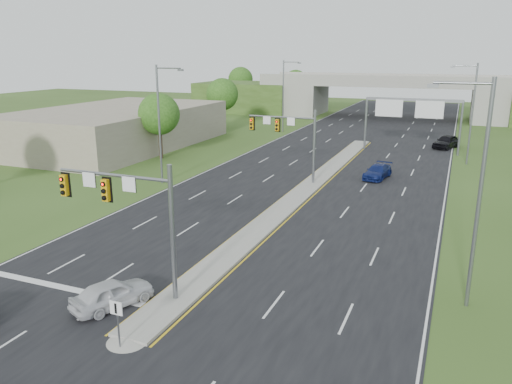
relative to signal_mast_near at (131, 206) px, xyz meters
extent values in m
plane|color=#354D1B|center=(2.26, 0.07, -4.73)|extent=(240.00, 240.00, 0.00)
cube|color=black|center=(2.26, 35.07, -4.72)|extent=(24.00, 160.00, 0.02)
cube|color=gray|center=(2.26, 23.07, -4.63)|extent=(2.00, 54.00, 0.16)
cone|color=gray|center=(2.26, -3.93, -4.63)|extent=(2.00, 2.00, 0.16)
cube|color=gold|center=(1.11, 23.07, -4.70)|extent=(0.12, 54.00, 0.01)
cube|color=gold|center=(3.41, 23.07, -4.70)|extent=(0.12, 54.00, 0.01)
cube|color=silver|center=(-9.54, 35.07, -4.70)|extent=(0.12, 160.00, 0.01)
cube|color=silver|center=(14.06, 35.07, -4.70)|extent=(0.12, 160.00, 0.01)
cube|color=silver|center=(-4.24, -0.93, -4.70)|extent=(10.50, 0.50, 0.01)
cylinder|color=slate|center=(2.26, 0.07, -1.23)|extent=(0.24, 0.24, 7.00)
cylinder|color=slate|center=(-0.99, 0.07, 1.47)|extent=(6.50, 0.16, 0.16)
cube|color=#D69D0D|center=(-1.31, -0.18, 0.72)|extent=(0.35, 0.25, 1.10)
cube|color=#D69D0D|center=(-3.91, -0.18, 0.72)|extent=(0.35, 0.25, 1.10)
cube|color=black|center=(-1.31, -0.04, 0.72)|extent=(0.55, 0.04, 1.30)
cube|color=black|center=(-3.91, -0.04, 0.72)|extent=(0.55, 0.04, 1.30)
sphere|color=#FF0C05|center=(-1.31, -0.31, 1.07)|extent=(0.20, 0.20, 0.20)
sphere|color=#FF0C05|center=(-3.91, -0.31, 1.07)|extent=(0.20, 0.20, 0.20)
cube|color=white|center=(-2.42, -0.03, 1.12)|extent=(0.75, 0.04, 0.75)
cube|color=white|center=(-0.01, -0.03, 1.12)|extent=(0.75, 0.04, 0.75)
cylinder|color=slate|center=(2.26, 25.07, -1.23)|extent=(0.24, 0.24, 7.00)
cylinder|color=slate|center=(-0.99, 25.07, 1.47)|extent=(6.50, 0.16, 0.16)
cube|color=#D69D0D|center=(-1.31, 24.82, 0.72)|extent=(0.35, 0.25, 1.10)
cube|color=#D69D0D|center=(-3.91, 24.82, 0.72)|extent=(0.35, 0.25, 1.10)
cube|color=black|center=(-1.31, 24.96, 0.72)|extent=(0.55, 0.04, 1.30)
cube|color=black|center=(-3.91, 24.96, 0.72)|extent=(0.55, 0.04, 1.30)
sphere|color=#FF0C05|center=(-1.31, 24.69, 1.07)|extent=(0.20, 0.20, 0.20)
sphere|color=#FF0C05|center=(-3.91, 24.69, 1.07)|extent=(0.20, 0.20, 0.20)
cube|color=white|center=(-2.42, 24.97, 1.12)|extent=(0.75, 0.04, 0.75)
cube|color=white|center=(-0.01, 24.97, 1.12)|extent=(0.75, 0.04, 0.75)
cylinder|color=slate|center=(2.26, -4.43, -3.63)|extent=(0.08, 0.08, 2.20)
cube|color=white|center=(2.26, -4.48, -2.83)|extent=(0.60, 0.04, 0.60)
cube|color=black|center=(2.26, -4.51, -2.83)|extent=(0.10, 0.02, 0.45)
cylinder|color=slate|center=(3.46, 45.07, -1.43)|extent=(0.28, 0.28, 6.60)
cylinder|color=slate|center=(14.76, 45.07, -1.43)|extent=(0.28, 0.28, 6.60)
cube|color=slate|center=(9.11, 45.07, 1.77)|extent=(11.50, 0.35, 0.35)
cube|color=#0C5A17|center=(6.26, 44.87, 0.67)|extent=(3.20, 0.08, 2.00)
cube|color=#0C5A17|center=(11.06, 44.87, 0.67)|extent=(3.20, 0.08, 2.00)
cube|color=silver|center=(6.26, 44.82, 0.67)|extent=(3.30, 0.03, 2.10)
cube|color=silver|center=(11.06, 44.82, 0.67)|extent=(3.30, 0.03, 2.10)
cube|color=gray|center=(-14.74, 80.07, -1.73)|extent=(6.00, 12.00, 6.00)
cube|color=gray|center=(19.26, 80.07, -1.73)|extent=(6.00, 12.00, 6.00)
cube|color=#354D1B|center=(-27.74, 80.07, -1.73)|extent=(20.00, 14.00, 6.00)
cube|color=gray|center=(2.26, 80.07, 1.87)|extent=(50.00, 12.00, 1.20)
cube|color=gray|center=(2.26, 74.27, 2.92)|extent=(50.00, 0.40, 0.90)
cube|color=gray|center=(2.26, 85.87, 2.92)|extent=(50.00, 0.40, 0.90)
cylinder|color=slate|center=(-11.24, 20.07, 0.77)|extent=(0.20, 0.20, 11.00)
cylinder|color=slate|center=(-9.99, 20.07, 5.97)|extent=(2.50, 0.12, 0.12)
cube|color=slate|center=(-8.74, 20.07, 5.82)|extent=(0.50, 0.25, 0.18)
cylinder|color=slate|center=(-11.24, 55.07, 0.77)|extent=(0.20, 0.20, 11.00)
cylinder|color=slate|center=(-9.99, 55.07, 5.97)|extent=(2.50, 0.12, 0.12)
cube|color=slate|center=(-8.74, 55.07, 5.82)|extent=(0.50, 0.25, 0.18)
cylinder|color=slate|center=(15.76, 5.07, 0.77)|extent=(0.20, 0.20, 11.00)
cylinder|color=slate|center=(14.51, 5.07, 5.97)|extent=(2.50, 0.12, 0.12)
cube|color=slate|center=(13.26, 5.07, 5.82)|extent=(0.50, 0.25, 0.18)
cylinder|color=slate|center=(15.76, 40.07, 0.77)|extent=(0.20, 0.20, 11.00)
cylinder|color=slate|center=(14.51, 40.07, 5.97)|extent=(2.50, 0.12, 0.12)
cube|color=slate|center=(13.26, 40.07, 5.82)|extent=(0.50, 0.25, 0.18)
cylinder|color=#382316|center=(-17.74, 30.07, -2.73)|extent=(0.44, 0.44, 4.00)
sphere|color=#224913|center=(-17.74, 30.07, 0.47)|extent=(4.80, 4.80, 4.80)
cylinder|color=#382316|center=(-21.74, 55.07, -2.60)|extent=(0.44, 0.44, 4.25)
sphere|color=#224913|center=(-21.74, 55.07, 0.80)|extent=(5.20, 5.20, 5.20)
cylinder|color=#382316|center=(-35.74, 94.07, -2.48)|extent=(0.44, 0.44, 4.50)
sphere|color=#224913|center=(-35.74, 94.07, 1.12)|extent=(6.00, 6.00, 6.00)
cylinder|color=#382316|center=(-21.74, 94.07, -2.60)|extent=(0.44, 0.44, 4.25)
sphere|color=#224913|center=(-21.74, 94.07, 0.80)|extent=(5.60, 5.60, 5.60)
cube|color=gray|center=(-27.74, 35.07, -2.23)|extent=(18.00, 30.00, 5.00)
imported|color=silver|center=(-0.27, -1.58, -4.01)|extent=(3.13, 4.38, 1.39)
imported|color=#0D1952|center=(7.55, 29.68, -4.03)|extent=(2.58, 4.86, 1.34)
imported|color=black|center=(13.26, 49.67, -3.84)|extent=(3.73, 5.44, 1.72)
camera|label=1|loc=(14.52, -19.35, 7.25)|focal=35.00mm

